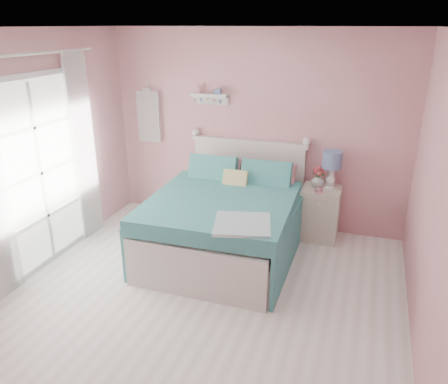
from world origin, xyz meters
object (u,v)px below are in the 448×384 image
Objects in this scene: nightstand at (320,213)px; teacup at (319,189)px; bed at (226,222)px; table_lamp at (332,163)px; vase at (318,180)px.

teacup reaches higher than nightstand.
bed is 1.22m from teacup.
vase is (-0.16, -0.01, -0.25)m from table_lamp.
bed reaches higher than nightstand.
table_lamp reaches higher than vase.
nightstand is 0.69m from table_lamp.
teacup is at bearing -118.79° from table_lamp.
table_lamp is at bearing 2.01° from vase.
nightstand is 1.44× the size of table_lamp.
vase reaches higher than teacup.
vase is 1.83× the size of teacup.
vase reaches higher than nightstand.
vase is at bearing 144.70° from nightstand.
teacup is at bearing -97.41° from nightstand.
bed is at bearing -148.48° from teacup.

